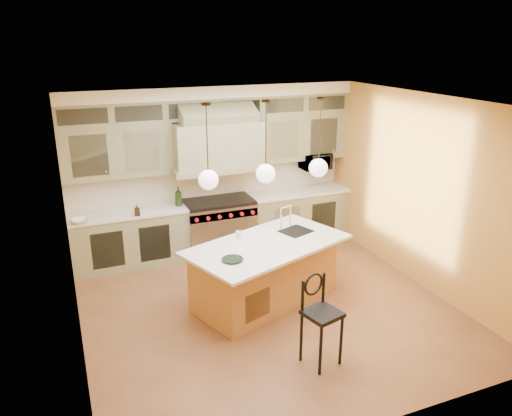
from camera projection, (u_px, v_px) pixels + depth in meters
name	position (u px, v px, depth m)	size (l,w,h in m)	color
floor	(267.00, 307.00, 7.12)	(5.00, 5.00, 0.00)	brown
ceiling	(268.00, 101.00, 6.17)	(5.00, 5.00, 0.00)	white
wall_back	(211.00, 168.00, 8.83)	(5.00, 5.00, 0.00)	#BB8333
wall_front	(378.00, 298.00, 4.46)	(5.00, 5.00, 0.00)	#BB8333
wall_left	(69.00, 239.00, 5.76)	(5.00, 5.00, 0.00)	#BB8333
wall_right	(419.00, 191.00, 7.54)	(5.00, 5.00, 0.00)	#BB8333
back_cabinetry	(216.00, 173.00, 8.61)	(5.00, 0.77, 2.90)	gray
range	(219.00, 225.00, 8.84)	(1.20, 0.74, 0.96)	silver
kitchen_island	(265.00, 271.00, 7.15)	(2.55, 1.91, 1.35)	olive
counter_stool	(320.00, 315.00, 5.75)	(0.47, 0.47, 1.10)	black
microwave	(315.00, 161.00, 9.31)	(0.54, 0.37, 0.30)	black
oil_bottle_a	(178.00, 196.00, 8.40)	(0.13, 0.13, 0.33)	#1A3113
oil_bottle_b	(137.00, 210.00, 7.96)	(0.08, 0.09, 0.18)	black
fruit_bowl	(80.00, 221.00, 7.67)	(0.26, 0.26, 0.06)	white
cup	(239.00, 234.00, 7.17)	(0.10, 0.10, 0.09)	silver
pendant_left	(208.00, 178.00, 6.38)	(0.26, 0.26, 1.11)	#2D2319
pendant_center	(266.00, 171.00, 6.67)	(0.26, 0.26, 1.11)	#2D2319
pendant_right	(318.00, 166.00, 6.95)	(0.26, 0.26, 1.11)	#2D2319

